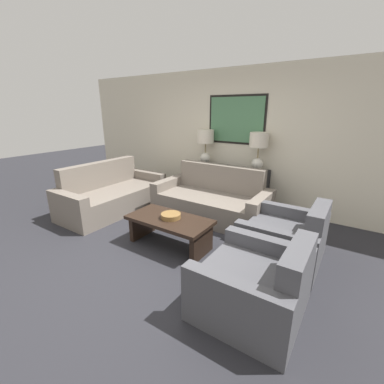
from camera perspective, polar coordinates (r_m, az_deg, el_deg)
ground_plane at (r=3.66m, az=-8.16°, el=-13.40°), size 20.00×20.00×0.00m
back_wall at (r=5.30m, az=9.85°, el=11.56°), size 8.05×0.12×2.65m
console_table at (r=5.24m, az=8.12°, el=1.22°), size 1.54×0.38×0.81m
table_lamp_left at (r=5.32m, az=3.03°, el=11.09°), size 0.34×0.34×0.69m
table_lamp_right at (r=4.85m, az=14.57°, el=9.90°), size 0.34×0.34×0.69m
couch_by_back_wall at (r=4.69m, az=4.39°, el=-2.06°), size 2.05×0.93×0.91m
couch_by_side at (r=5.24m, az=-17.28°, el=-0.67°), size 0.93×2.05×0.91m
coffee_table at (r=3.70m, az=-5.01°, el=-7.39°), size 1.21×0.60×0.43m
decorative_bowl at (r=3.64m, az=-4.72°, el=-5.30°), size 0.28×0.28×0.07m
armchair_near_back_wall at (r=3.59m, az=20.01°, el=-9.93°), size 0.95×1.00×0.81m
armchair_near_camera at (r=2.68m, az=13.81°, el=-19.59°), size 0.95×1.00×0.81m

